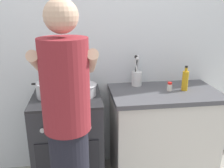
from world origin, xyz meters
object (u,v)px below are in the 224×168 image
at_px(utensil_crock, 137,77).
at_px(person, 68,133).
at_px(spice_bottle, 170,87).
at_px(mixing_bowl, 82,89).
at_px(stove_range, 69,141).
at_px(pot, 49,90).
at_px(oil_bottle, 185,80).

bearing_deg(utensil_crock, person, -128.92).
bearing_deg(person, spice_bottle, 33.45).
distance_m(mixing_bowl, spice_bottle, 0.80).
distance_m(stove_range, mixing_bowl, 0.52).
xyz_separation_m(stove_range, pot, (-0.14, -0.00, 0.51)).
bearing_deg(utensil_crock, oil_bottle, -26.24).
height_order(pot, mixing_bowl, pot).
relative_size(spice_bottle, person, 0.05).
bearing_deg(stove_range, spice_bottle, 0.32).
height_order(stove_range, mixing_bowl, mixing_bowl).
distance_m(pot, utensil_crock, 0.84).
height_order(pot, oil_bottle, oil_bottle).
bearing_deg(mixing_bowl, person, -100.31).
bearing_deg(utensil_crock, pot, -165.85).
bearing_deg(person, utensil_crock, 51.08).
xyz_separation_m(stove_range, spice_bottle, (0.94, 0.01, 0.49)).
xyz_separation_m(utensil_crock, spice_bottle, (0.27, -0.20, -0.05)).
distance_m(utensil_crock, oil_bottle, 0.46).
xyz_separation_m(spice_bottle, oil_bottle, (0.14, -0.00, 0.06)).
height_order(mixing_bowl, utensil_crock, utensil_crock).
bearing_deg(oil_bottle, utensil_crock, 153.76).
distance_m(spice_bottle, person, 1.09).
relative_size(stove_range, utensil_crock, 3.00).
relative_size(mixing_bowl, oil_bottle, 1.10).
height_order(mixing_bowl, spice_bottle, mixing_bowl).
bearing_deg(stove_range, mixing_bowl, -1.54).
relative_size(utensil_crock, person, 0.18).
bearing_deg(pot, person, -73.77).
relative_size(pot, mixing_bowl, 1.11).
bearing_deg(utensil_crock, stove_range, -163.35).
bearing_deg(spice_bottle, stove_range, -179.68).
bearing_deg(person, stove_range, 93.11).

